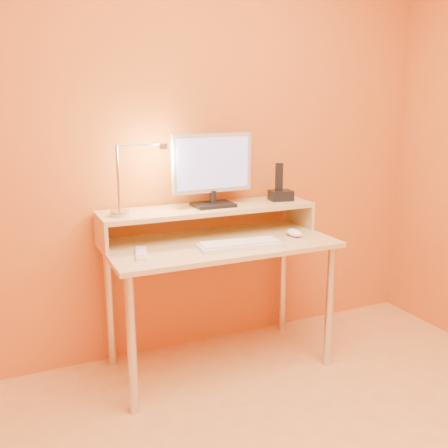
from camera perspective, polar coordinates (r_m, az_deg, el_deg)
name	(u,v)px	position (r m, az deg, el deg)	size (l,w,h in m)	color
wall_back	(196,137)	(2.83, -3.20, 10.00)	(3.00, 0.04, 2.50)	#CA5D21
desk_leg_fl	(132,346)	(2.37, -10.60, -13.64)	(0.04, 0.04, 0.69)	silver
desk_leg_fr	(330,307)	(2.80, 12.09, -9.34)	(0.04, 0.04, 0.69)	silver
desk_leg_bl	(110,306)	(2.82, -13.05, -9.25)	(0.04, 0.04, 0.69)	silver
desk_leg_br	(283,279)	(3.19, 6.79, -6.27)	(0.04, 0.04, 0.69)	silver
desk_lower	(219,244)	(2.63, -0.54, -2.27)	(1.20, 0.60, 0.03)	#D5B479
shelf_riser_left	(101,234)	(2.58, -14.02, -1.13)	(0.02, 0.30, 0.14)	#D5B479
shelf_riser_right	(299,214)	(3.01, 8.66, 1.18)	(0.02, 0.30, 0.14)	#D5B479
desk_shelf	(208,209)	(2.72, -1.81, 1.75)	(1.20, 0.30, 0.03)	#D5B479
monitor_foot	(213,205)	(2.73, -1.26, 2.25)	(0.22, 0.16, 0.02)	black
monitor_neck	(213,197)	(2.72, -1.26, 3.15)	(0.04, 0.04, 0.07)	black
monitor_panel	(212,163)	(2.70, -1.36, 7.05)	(0.47, 0.04, 0.32)	#B2B2B6
monitor_back	(211,163)	(2.73, -1.56, 7.10)	(0.42, 0.01, 0.27)	black
monitor_screen	(214,163)	(2.69, -1.21, 7.01)	(0.42, 0.00, 0.28)	#9EA4EE
lamp_base	(120,213)	(2.55, -11.93, 1.21)	(0.10, 0.10, 0.03)	silver
lamp_post	(118,178)	(2.52, -12.13, 5.17)	(0.01, 0.01, 0.33)	silver
lamp_arm	(140,144)	(2.53, -9.62, 9.08)	(0.01, 0.01, 0.24)	silver
lamp_head	(164,146)	(2.56, -6.98, 8.88)	(0.04, 0.04, 0.03)	silver
lamp_bulb	(164,150)	(2.56, -6.97, 8.53)	(0.03, 0.03, 0.00)	#FFEAC6
phone_dock	(281,195)	(2.92, 6.57, 3.31)	(0.13, 0.10, 0.06)	black
phone_handset	(279,177)	(2.89, 6.37, 5.44)	(0.04, 0.03, 0.16)	black
phone_led	(292,196)	(2.90, 7.85, 3.20)	(0.01, 0.00, 0.04)	#3A80FF
keyboard	(240,245)	(2.51, 1.84, -2.48)	(0.42, 0.13, 0.02)	silver
mouse	(294,233)	(2.75, 8.11, -1.00)	(0.07, 0.12, 0.04)	white
remote_control	(141,254)	(2.41, -9.57, -3.38)	(0.05, 0.19, 0.02)	silver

